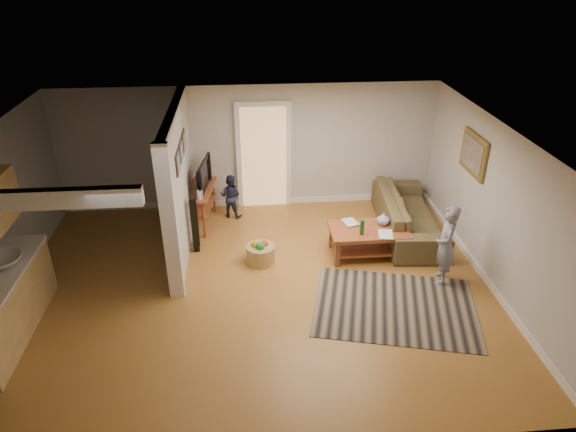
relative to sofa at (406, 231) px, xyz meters
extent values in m
plane|color=olive|center=(-2.93, -1.58, 0.00)|extent=(7.50, 7.50, 0.00)
cube|color=#A5A29E|center=(-2.93, 1.42, 1.25)|extent=(7.50, 0.04, 2.50)
cube|color=#A5A29E|center=(0.82, -1.58, 1.25)|extent=(0.04, 6.00, 2.50)
cube|color=white|center=(-2.93, -1.58, 2.50)|extent=(7.50, 6.00, 0.04)
cube|color=#A5A29E|center=(-4.13, -0.13, 1.25)|extent=(0.15, 3.10, 2.50)
cube|color=white|center=(-4.13, -1.68, 1.25)|extent=(0.22, 0.10, 2.50)
cube|color=white|center=(-2.93, 1.39, 0.06)|extent=(7.50, 0.04, 0.12)
cube|color=white|center=(0.79, -1.58, 0.06)|extent=(0.04, 6.00, 0.12)
cube|color=#D8B272|center=(-2.63, 1.36, 1.05)|extent=(0.90, 0.06, 2.10)
cube|color=#AC884E|center=(-6.36, -2.38, 0.45)|extent=(0.60, 2.20, 0.90)
imported|color=silver|center=(-6.36, -2.08, 0.94)|extent=(0.54, 0.54, 0.19)
cube|color=black|center=(-4.05, -0.78, 1.85)|extent=(0.03, 0.40, 0.34)
cube|color=black|center=(-4.05, -0.28, 1.85)|extent=(0.03, 0.40, 0.34)
cube|color=black|center=(-4.05, 0.22, 1.85)|extent=(0.03, 0.40, 0.34)
cube|color=olive|center=(0.78, -0.58, 1.75)|extent=(0.04, 0.90, 0.68)
cube|color=black|center=(-0.84, -2.26, 0.01)|extent=(2.74, 2.27, 0.01)
imported|color=#4D3F26|center=(0.00, 0.00, 0.00)|extent=(1.18, 2.58, 0.73)
cube|color=maroon|center=(-0.94, -0.77, 0.49)|extent=(1.33, 0.78, 0.07)
cube|color=silver|center=(-0.94, -0.77, 0.49)|extent=(0.83, 0.47, 0.02)
cube|color=maroon|center=(-0.94, -0.77, 0.17)|extent=(1.22, 0.67, 0.03)
cube|color=maroon|center=(-1.53, -1.08, 0.24)|extent=(0.08, 0.08, 0.49)
cube|color=maroon|center=(-0.35, -1.08, 0.24)|extent=(0.08, 0.08, 0.49)
cube|color=maroon|center=(-1.53, -0.46, 0.24)|extent=(0.08, 0.08, 0.49)
cube|color=maroon|center=(-0.35, -0.46, 0.24)|extent=(0.08, 0.08, 0.49)
imported|color=navy|center=(-0.66, -0.64, 0.52)|extent=(0.22, 0.22, 0.23)
cylinder|color=#114E14|center=(-1.11, -0.94, 0.65)|extent=(0.07, 0.07, 0.27)
imported|color=#998C4C|center=(-1.33, -0.57, 0.52)|extent=(0.29, 0.34, 0.03)
imported|color=#66594C|center=(-0.83, -0.99, 0.52)|extent=(0.29, 0.36, 0.02)
cube|color=maroon|center=(-3.88, 0.62, 0.73)|extent=(0.61, 1.25, 0.05)
cube|color=maroon|center=(-3.88, 0.62, 0.40)|extent=(0.54, 1.14, 0.03)
cylinder|color=maroon|center=(-4.10, 0.13, 0.37)|extent=(0.05, 0.05, 0.74)
cylinder|color=maroon|center=(-3.96, 1.15, 0.37)|extent=(0.05, 0.05, 0.74)
cylinder|color=maroon|center=(-3.81, 0.08, 0.37)|extent=(0.05, 0.05, 0.74)
cylinder|color=maroon|center=(-3.67, 1.11, 0.37)|extent=(0.05, 0.05, 0.74)
imported|color=black|center=(-3.86, 0.62, 0.75)|extent=(0.26, 0.97, 0.56)
cylinder|color=white|center=(-3.85, 0.16, 0.84)|extent=(0.10, 0.10, 0.18)
cube|color=black|center=(-3.93, -0.38, 0.52)|extent=(0.12, 0.12, 1.05)
cube|color=black|center=(-3.93, -0.18, 0.48)|extent=(0.11, 0.11, 0.97)
cylinder|color=olive|center=(-2.81, -0.85, 0.16)|extent=(0.48, 0.48, 0.32)
sphere|color=red|center=(-2.75, -0.80, 0.32)|extent=(0.15, 0.15, 0.15)
sphere|color=gold|center=(-2.88, -0.82, 0.34)|extent=(0.15, 0.15, 0.15)
sphere|color=#238C26|center=(-2.81, -0.91, 0.36)|extent=(0.15, 0.15, 0.15)
imported|color=gray|center=(0.07, -1.65, 0.00)|extent=(0.43, 0.55, 1.34)
imported|color=#212544|center=(-3.32, 0.89, 0.00)|extent=(0.52, 0.47, 0.89)
camera|label=1|loc=(-2.99, -8.28, 4.82)|focal=32.00mm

